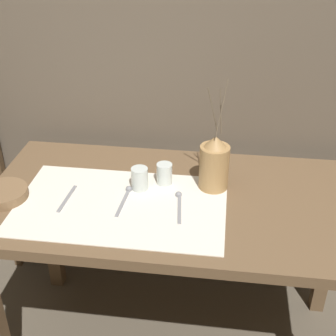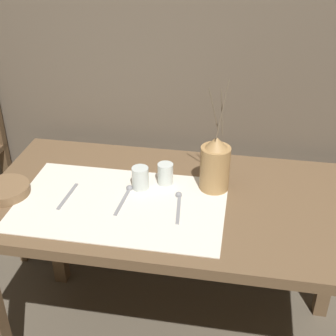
{
  "view_description": "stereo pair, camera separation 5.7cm",
  "coord_description": "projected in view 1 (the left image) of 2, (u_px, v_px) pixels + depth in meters",
  "views": [
    {
      "loc": [
        0.14,
        -1.37,
        1.71
      ],
      "look_at": [
        -0.04,
        0.0,
        0.89
      ],
      "focal_mm": 50.0,
      "sensor_mm": 36.0,
      "label": 1
    },
    {
      "loc": [
        0.2,
        -1.36,
        1.71
      ],
      "look_at": [
        -0.04,
        0.0,
        0.89
      ],
      "focal_mm": 50.0,
      "sensor_mm": 36.0,
      "label": 2
    }
  ],
  "objects": [
    {
      "name": "spoon_outer",
      "position": [
        127.0,
        194.0,
        1.67
      ],
      "size": [
        0.03,
        0.18,
        0.02
      ],
      "color": "gray",
      "rests_on": "wooden_table"
    },
    {
      "name": "glass_tumbler_far",
      "position": [
        164.0,
        174.0,
        1.72
      ],
      "size": [
        0.06,
        0.06,
        0.08
      ],
      "color": "silver",
      "rests_on": "wooden_table"
    },
    {
      "name": "linen_cloth",
      "position": [
        121.0,
        205.0,
        1.62
      ],
      "size": [
        0.73,
        0.45,
        0.0
      ],
      "color": "silver",
      "rests_on": "wooden_table"
    },
    {
      "name": "wooden_table",
      "position": [
        178.0,
        220.0,
        1.72
      ],
      "size": [
        1.39,
        0.7,
        0.77
      ],
      "color": "brown",
      "rests_on": "ground_plane"
    },
    {
      "name": "fork_inner",
      "position": [
        67.0,
        198.0,
        1.65
      ],
      "size": [
        0.02,
        0.17,
        0.0
      ],
      "color": "gray",
      "rests_on": "wooden_table"
    },
    {
      "name": "wooden_bowl",
      "position": [
        3.0,
        194.0,
        1.65
      ],
      "size": [
        0.17,
        0.17,
        0.04
      ],
      "color": "brown",
      "rests_on": "wooden_table"
    },
    {
      "name": "stone_wall_back",
      "position": [
        193.0,
        42.0,
        1.84
      ],
      "size": [
        7.0,
        0.06,
        2.4
      ],
      "color": "brown",
      "rests_on": "ground_plane"
    },
    {
      "name": "glass_tumbler_near",
      "position": [
        140.0,
        179.0,
        1.69
      ],
      "size": [
        0.06,
        0.06,
        0.08
      ],
      "color": "silver",
      "rests_on": "wooden_table"
    },
    {
      "name": "pitcher_with_flowers",
      "position": [
        214.0,
        164.0,
        1.67
      ],
      "size": [
        0.11,
        0.11,
        0.42
      ],
      "color": "#A87F4C",
      "rests_on": "wooden_table"
    },
    {
      "name": "spoon_inner",
      "position": [
        180.0,
        200.0,
        1.64
      ],
      "size": [
        0.04,
        0.18,
        0.02
      ],
      "color": "gray",
      "rests_on": "wooden_table"
    }
  ]
}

